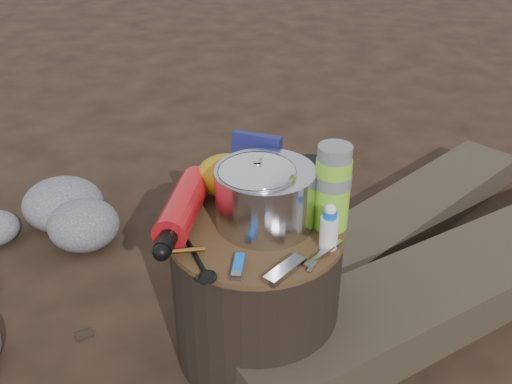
# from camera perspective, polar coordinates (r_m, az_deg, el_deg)

# --- Properties ---
(ground) EXTENTS (60.00, 60.00, 0.00)m
(ground) POSITION_cam_1_polar(r_m,az_deg,el_deg) (1.61, 0.00, -14.96)
(ground) COLOR black
(ground) RESTS_ON ground
(stump) EXTENTS (0.41, 0.41, 0.38)m
(stump) POSITION_cam_1_polar(r_m,az_deg,el_deg) (1.48, 0.00, -9.77)
(stump) COLOR black
(stump) RESTS_ON ground
(rock_ring) EXTENTS (0.39, 0.84, 0.17)m
(rock_ring) POSITION_cam_1_polar(r_m,az_deg,el_deg) (1.91, -23.12, -6.25)
(rock_ring) COLOR slate
(rock_ring) RESTS_ON ground
(log_main) EXTENTS (1.45, 1.28, 0.14)m
(log_main) POSITION_cam_1_polar(r_m,az_deg,el_deg) (1.86, 21.09, -7.36)
(log_main) COLOR #3A3024
(log_main) RESTS_ON ground
(log_small) EXTENTS (0.92, 1.10, 0.10)m
(log_small) POSITION_cam_1_polar(r_m,az_deg,el_deg) (2.10, 14.50, -2.14)
(log_small) COLOR #3A3024
(log_small) RESTS_ON ground
(foil_windscreen) EXTENTS (0.23, 0.23, 0.14)m
(foil_windscreen) POSITION_cam_1_polar(r_m,az_deg,el_deg) (1.35, 0.90, -0.49)
(foil_windscreen) COLOR #B8B8BF
(foil_windscreen) RESTS_ON stump
(camping_pot) EXTENTS (0.17, 0.17, 0.17)m
(camping_pot) POSITION_cam_1_polar(r_m,az_deg,el_deg) (1.33, 0.12, -0.24)
(camping_pot) COLOR white
(camping_pot) RESTS_ON stump
(fuel_bottle) EXTENTS (0.08, 0.33, 0.08)m
(fuel_bottle) POSITION_cam_1_polar(r_m,az_deg,el_deg) (1.39, -7.09, -1.44)
(fuel_bottle) COLOR red
(fuel_bottle) RESTS_ON stump
(thermos) EXTENTS (0.08, 0.08, 0.20)m
(thermos) POSITION_cam_1_polar(r_m,az_deg,el_deg) (1.34, 7.46, 0.42)
(thermos) COLOR #88D92C
(thermos) RESTS_ON stump
(travel_mug) EXTENTS (0.08, 0.08, 0.12)m
(travel_mug) POSITION_cam_1_polar(r_m,az_deg,el_deg) (1.43, 5.24, 0.72)
(travel_mug) COLOR black
(travel_mug) RESTS_ON stump
(stuff_sack) EXTENTS (0.16, 0.13, 0.11)m
(stuff_sack) POSITION_cam_1_polar(r_m,az_deg,el_deg) (1.48, -2.75, 1.57)
(stuff_sack) COLOR #BB8013
(stuff_sack) RESTS_ON stump
(food_pouch) EXTENTS (0.13, 0.05, 0.16)m
(food_pouch) POSITION_cam_1_polar(r_m,az_deg,el_deg) (1.48, -0.04, 2.69)
(food_pouch) COLOR #171953
(food_pouch) RESTS_ON stump
(lighter) EXTENTS (0.03, 0.08, 0.01)m
(lighter) POSITION_cam_1_polar(r_m,az_deg,el_deg) (1.25, -1.70, -7.00)
(lighter) COLOR blue
(lighter) RESTS_ON stump
(multitool) EXTENTS (0.08, 0.11, 0.02)m
(multitool) POSITION_cam_1_polar(r_m,az_deg,el_deg) (1.23, 2.82, -7.61)
(multitool) COLOR #A9A9AE
(multitool) RESTS_ON stump
(pot_grabber) EXTENTS (0.09, 0.13, 0.01)m
(pot_grabber) POSITION_cam_1_polar(r_m,az_deg,el_deg) (1.28, 6.18, -6.11)
(pot_grabber) COLOR #A9A9AE
(pot_grabber) RESTS_ON stump
(spork) EXTENTS (0.11, 0.15, 0.01)m
(spork) POSITION_cam_1_polar(r_m,az_deg,el_deg) (1.27, -5.78, -6.41)
(spork) COLOR black
(spork) RESTS_ON stump
(squeeze_bottle) EXTENTS (0.04, 0.04, 0.10)m
(squeeze_bottle) POSITION_cam_1_polar(r_m,az_deg,el_deg) (1.29, 7.14, -3.55)
(squeeze_bottle) COLOR white
(squeeze_bottle) RESTS_ON stump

